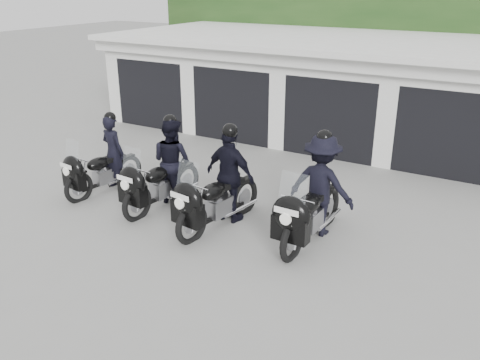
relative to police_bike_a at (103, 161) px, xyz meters
The scene contains 7 objects.
ground 3.73m from the police_bike_a, ahead, with size 80.00×80.00×0.00m, color gray.
garage_block 8.32m from the police_bike_a, 64.25° to the left, with size 16.40×6.80×2.96m.
background_vegetation 13.11m from the police_bike_a, 72.14° to the left, with size 20.00×3.90×5.80m.
police_bike_a is the anchor object (origin of this frame).
police_bike_b 1.72m from the police_bike_a, ahead, with size 0.99×2.36×2.06m.
police_bike_c 3.30m from the police_bike_a, ahead, with size 1.24×2.44×2.13m.
police_bike_d 5.12m from the police_bike_a, ahead, with size 1.32×2.48×2.16m.
Camera 1 is at (4.67, -7.35, 4.66)m, focal length 38.00 mm.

